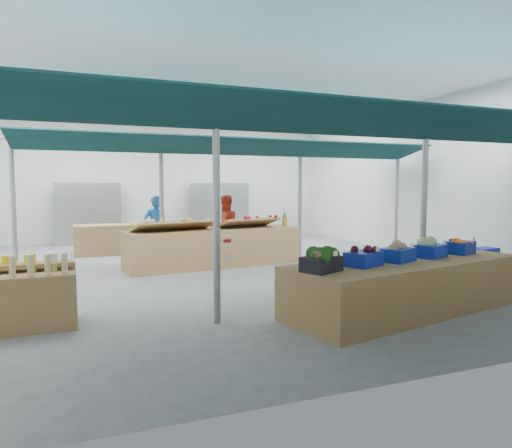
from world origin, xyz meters
The scene contains 23 objects.
floor centered at (0.00, 0.00, 0.00)m, with size 13.00×13.00×0.00m, color slate.
hall centered at (0.00, 1.44, 2.65)m, with size 13.00×13.00×13.00m.
pole_grid centered at (0.75, -1.75, 1.81)m, with size 10.00×4.60×3.00m.
awnings centered at (0.75, -1.75, 2.78)m, with size 9.50×7.08×0.30m.
back_shelving_left centered at (-2.50, 6.00, 1.00)m, with size 2.00×0.50×2.00m, color #B23F33.
back_shelving_right centered at (2.00, 6.00, 1.00)m, with size 2.00×0.50×2.00m, color #B23F33.
bottle_shelf centered at (-3.63, -3.29, 0.41)m, with size 1.67×1.07×1.01m.
veg_counter centered at (1.85, -4.42, 0.38)m, with size 3.96×1.32×0.77m, color olive.
fruit_counter centered at (0.21, 0.40, 0.45)m, with size 4.16×0.99×0.89m, color olive.
far_counter centered at (-0.64, 3.43, 0.41)m, with size 4.58×0.92×0.83m, color olive.
crate_stack centered at (5.11, -2.86, 0.31)m, with size 0.51×0.36×0.61m, color #0D2594.
vendor_left centered at (-0.99, 1.50, 0.83)m, with size 0.61×0.40×1.66m, color #1A59A9.
vendor_right centered at (0.81, 1.50, 0.83)m, with size 0.81×0.63×1.66m, color #AC2D15.
crate_broccoli centered at (0.18, -4.78, 0.93)m, with size 0.60×0.52×0.35m.
crate_beets centered at (0.94, -4.62, 0.90)m, with size 0.60×0.52×0.29m.
crate_celeriac centered at (1.63, -4.47, 0.91)m, with size 0.60×0.52×0.31m.
crate_cabbage centered at (2.39, -4.31, 0.93)m, with size 0.60×0.52×0.35m.
crate_carrots centered at (3.14, -4.15, 0.88)m, with size 0.60×0.52×0.29m.
sparrow centered at (0.04, -4.94, 1.02)m, with size 0.12×0.09×0.11m.
pole_ribbon centered at (-0.76, -3.73, 1.08)m, with size 0.12×0.12×0.28m.
apple_heap_yellow centered at (-0.76, 0.18, 1.06)m, with size 2.01×1.14×0.27m.
apple_heap_red centered at (1.06, 0.41, 1.06)m, with size 1.63×1.05×0.27m.
pineapple centered at (2.09, 0.53, 1.07)m, with size 0.14×0.14×0.39m.
Camera 1 is at (-2.71, -9.94, 1.86)m, focal length 32.00 mm.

